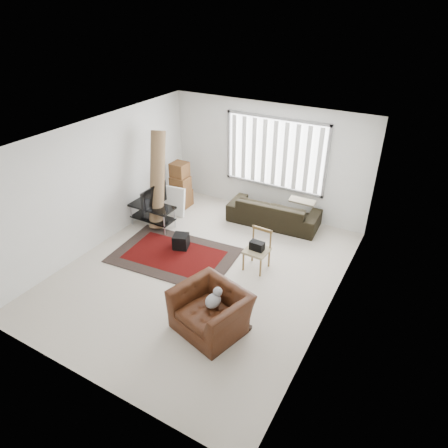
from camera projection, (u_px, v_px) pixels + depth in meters
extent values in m
plane|color=beige|center=(202.00, 271.00, 7.95)|extent=(6.00, 6.00, 0.00)
cube|color=white|center=(198.00, 139.00, 6.60)|extent=(5.00, 6.00, 0.02)
cube|color=silver|center=(267.00, 159.00, 9.53)|extent=(5.00, 0.02, 2.70)
cube|color=silver|center=(72.00, 309.00, 5.01)|extent=(5.00, 0.02, 2.70)
cube|color=silver|center=(99.00, 183.00, 8.34)|extent=(0.02, 6.00, 2.70)
cube|color=silver|center=(336.00, 248.00, 6.21)|extent=(0.02, 6.00, 2.70)
cube|color=white|center=(275.00, 153.00, 9.33)|extent=(2.40, 0.01, 1.60)
cube|color=gray|center=(275.00, 153.00, 9.32)|extent=(2.52, 0.06, 1.72)
cube|color=white|center=(274.00, 154.00, 9.29)|extent=(2.40, 0.02, 1.55)
cube|color=black|center=(174.00, 255.00, 8.40)|extent=(2.62, 1.86, 0.02)
cube|color=#410705|center=(174.00, 255.00, 8.40)|extent=(2.06, 1.30, 0.00)
cube|color=black|center=(152.00, 207.00, 9.23)|extent=(1.07, 0.48, 0.04)
cube|color=black|center=(153.00, 218.00, 9.38)|extent=(1.03, 0.45, 0.03)
cylinder|color=#B2B2B7|center=(131.00, 215.00, 9.40)|extent=(0.03, 0.03, 0.54)
cylinder|color=#B2B2B7|center=(164.00, 225.00, 8.99)|extent=(0.03, 0.03, 0.54)
cylinder|color=#B2B2B7|center=(142.00, 208.00, 9.71)|extent=(0.03, 0.03, 0.54)
cylinder|color=#B2B2B7|center=(175.00, 217.00, 9.30)|extent=(0.03, 0.03, 0.54)
imported|color=black|center=(151.00, 196.00, 9.09)|extent=(0.11, 0.87, 0.50)
cube|color=black|center=(181.00, 241.00, 8.56)|extent=(0.40, 0.40, 0.31)
cube|color=brown|center=(181.00, 198.00, 10.30)|extent=(0.47, 0.43, 0.43)
cube|color=brown|center=(180.00, 184.00, 10.07)|extent=(0.43, 0.39, 0.39)
cube|color=brown|center=(179.00, 169.00, 9.94)|extent=(0.39, 0.39, 0.34)
cube|color=silver|center=(174.00, 201.00, 9.80)|extent=(0.59, 0.29, 0.72)
cylinder|color=brown|center=(157.00, 180.00, 9.09)|extent=(0.61, 1.02, 2.20)
imported|color=black|center=(274.00, 208.00, 9.39)|extent=(2.19, 1.07, 0.82)
cube|color=#8F805E|center=(257.00, 251.00, 7.81)|extent=(0.46, 0.46, 0.05)
cylinder|color=brown|center=(243.00, 261.00, 7.86)|extent=(0.04, 0.04, 0.42)
cylinder|color=brown|center=(260.00, 267.00, 7.69)|extent=(0.04, 0.04, 0.42)
cylinder|color=brown|center=(252.00, 252.00, 8.14)|extent=(0.04, 0.04, 0.42)
cylinder|color=brown|center=(269.00, 258.00, 7.97)|extent=(0.04, 0.04, 0.42)
cube|color=brown|center=(262.00, 229.00, 7.77)|extent=(0.43, 0.06, 0.06)
cube|color=brown|center=(253.00, 234.00, 7.94)|extent=(0.04, 0.04, 0.42)
cube|color=brown|center=(271.00, 240.00, 7.77)|extent=(0.04, 0.04, 0.42)
cube|color=black|center=(257.00, 246.00, 7.76)|extent=(0.28, 0.17, 0.18)
imported|color=#3D1B0C|center=(211.00, 308.00, 6.39)|extent=(1.34, 1.24, 0.83)
ellipsoid|color=#59595B|center=(211.00, 302.00, 6.33)|extent=(0.30, 0.35, 0.20)
sphere|color=#59595B|center=(218.00, 292.00, 6.36)|extent=(0.16, 0.16, 0.16)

